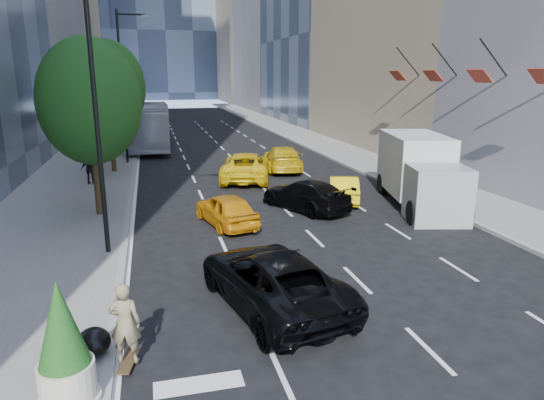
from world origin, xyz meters
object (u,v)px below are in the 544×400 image
object	(u,v)px
box_truck	(420,171)
city_bus	(151,126)
planter_shrub	(63,346)
skateboarder	(125,328)
black_sedan_lincoln	(273,279)
black_sedan_mercedes	(305,195)

from	to	relation	value
box_truck	city_bus	bearing A→B (deg)	131.43
planter_shrub	box_truck	bearing A→B (deg)	39.51
box_truck	planter_shrub	world-z (taller)	box_truck
skateboarder	city_bus	xyz separation A→B (m)	(0.80, 33.06, 0.94)
city_bus	black_sedan_lincoln	bearing A→B (deg)	-82.58
box_truck	black_sedan_lincoln	bearing A→B (deg)	-124.45
skateboarder	box_truck	bearing A→B (deg)	-128.89
skateboarder	box_truck	xyz separation A→B (m)	(12.87, 10.28, 0.78)
black_sedan_lincoln	black_sedan_mercedes	distance (m)	9.78
skateboarder	black_sedan_lincoln	size ratio (longest dim) A/B	0.32
black_sedan_lincoln	city_bus	bearing A→B (deg)	-97.14
planter_shrub	skateboarder	bearing A→B (deg)	49.35
city_bus	planter_shrub	distance (m)	34.28
city_bus	planter_shrub	xyz separation A→B (m)	(-1.80, -34.22, -0.52)
black_sedan_lincoln	planter_shrub	xyz separation A→B (m)	(-4.70, -3.16, 0.55)
city_bus	box_truck	world-z (taller)	city_bus
skateboarder	city_bus	bearing A→B (deg)	-78.88
black_sedan_mercedes	box_truck	bearing A→B (deg)	147.53
black_sedan_mercedes	box_truck	size ratio (longest dim) A/B	0.66
black_sedan_lincoln	city_bus	xyz separation A→B (m)	(-2.90, 31.06, 1.07)
skateboarder	city_bus	distance (m)	33.08
skateboarder	black_sedan_lincoln	distance (m)	4.20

